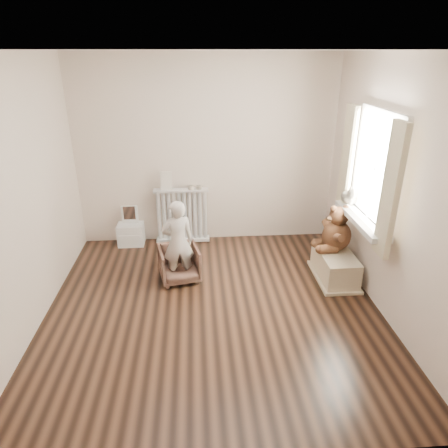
{
  "coord_description": "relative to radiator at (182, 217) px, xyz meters",
  "views": [
    {
      "loc": [
        -0.15,
        -3.66,
        2.6
      ],
      "look_at": [
        0.15,
        0.45,
        0.8
      ],
      "focal_mm": 32.0,
      "sensor_mm": 36.0,
      "label": 1
    }
  ],
  "objects": [
    {
      "name": "floor",
      "position": [
        0.37,
        -1.68,
        -0.39
      ],
      "size": [
        3.6,
        3.6,
        0.01
      ],
      "primitive_type": "cube",
      "color": "black",
      "rests_on": "ground"
    },
    {
      "name": "back_wall",
      "position": [
        0.37,
        0.12,
        0.91
      ],
      "size": [
        3.6,
        0.02,
        2.6
      ],
      "primitive_type": "cube",
      "color": "beige",
      "rests_on": "ground"
    },
    {
      "name": "curtain_left",
      "position": [
        2.02,
        -1.95,
        1.0
      ],
      "size": [
        0.06,
        0.26,
        1.3
      ],
      "primitive_type": "cube",
      "color": "beige",
      "rests_on": "right_wall"
    },
    {
      "name": "child",
      "position": [
        -0.02,
        -1.11,
        0.14
      ],
      "size": [
        0.42,
        0.32,
        1.03
      ],
      "primitive_type": "imported",
      "rotation": [
        0.0,
        0.0,
        3.35
      ],
      "color": "beige",
      "rests_on": "armchair"
    },
    {
      "name": "toy_vanity",
      "position": [
        -0.75,
        -0.03,
        -0.11
      ],
      "size": [
        0.37,
        0.26,
        0.58
      ],
      "primitive_type": "cube",
      "color": "silver",
      "rests_on": "floor"
    },
    {
      "name": "tin_a",
      "position": [
        0.14,
        0.0,
        0.45
      ],
      "size": [
        0.09,
        0.09,
        0.05
      ],
      "primitive_type": "cylinder",
      "color": "#A59E8C",
      "rests_on": "radiator"
    },
    {
      "name": "ceiling",
      "position": [
        0.37,
        -1.68,
        2.21
      ],
      "size": [
        3.6,
        3.6,
        0.01
      ],
      "primitive_type": "cube",
      "color": "white",
      "rests_on": "ground"
    },
    {
      "name": "toy_bench",
      "position": [
        1.89,
        -1.17,
        -0.19
      ],
      "size": [
        0.39,
        0.74,
        0.35
      ],
      "primitive_type": "cube",
      "color": "beige",
      "rests_on": "floor"
    },
    {
      "name": "right_wall",
      "position": [
        2.17,
        -1.68,
        0.91
      ],
      "size": [
        0.02,
        3.6,
        2.6
      ],
      "primitive_type": "cube",
      "color": "beige",
      "rests_on": "ground"
    },
    {
      "name": "front_wall",
      "position": [
        0.37,
        -3.48,
        0.91
      ],
      "size": [
        3.6,
        0.02,
        2.6
      ],
      "primitive_type": "cube",
      "color": "beige",
      "rests_on": "ground"
    },
    {
      "name": "radiator",
      "position": [
        0.0,
        0.0,
        0.0
      ],
      "size": [
        0.77,
        0.15,
        0.81
      ],
      "primitive_type": "cube",
      "color": "silver",
      "rests_on": "floor"
    },
    {
      "name": "left_wall",
      "position": [
        -1.43,
        -1.68,
        0.91
      ],
      "size": [
        0.02,
        3.6,
        2.6
      ],
      "primitive_type": "cube",
      "color": "beige",
      "rests_on": "ground"
    },
    {
      "name": "teddy_bear",
      "position": [
        1.9,
        -1.07,
        0.28
      ],
      "size": [
        0.48,
        0.38,
        0.56
      ],
      "primitive_type": null,
      "rotation": [
        0.0,
        0.0,
        0.06
      ],
      "color": "#3D2313",
      "rests_on": "toy_bench"
    },
    {
      "name": "plush_cat",
      "position": [
        2.03,
        -0.98,
        0.61
      ],
      "size": [
        0.24,
        0.32,
        0.25
      ],
      "primitive_type": null,
      "rotation": [
        0.0,
        0.0,
        0.2
      ],
      "color": "slate",
      "rests_on": "window_sill"
    },
    {
      "name": "curtain_right",
      "position": [
        2.02,
        -0.81,
        1.0
      ],
      "size": [
        0.06,
        0.26,
        1.3
      ],
      "primitive_type": "cube",
      "color": "beige",
      "rests_on": "right_wall"
    },
    {
      "name": "paper_doll",
      "position": [
        -0.2,
        0.0,
        0.55
      ],
      "size": [
        0.16,
        0.01,
        0.26
      ],
      "primitive_type": "cube",
      "color": "beige",
      "rests_on": "radiator"
    },
    {
      "name": "window_sill",
      "position": [
        2.04,
        -1.38,
        0.48
      ],
      "size": [
        0.22,
        1.1,
        0.06
      ],
      "primitive_type": "cube",
      "color": "silver",
      "rests_on": "right_wall"
    },
    {
      "name": "window",
      "position": [
        2.13,
        -1.38,
        1.06
      ],
      "size": [
        0.03,
        0.9,
        1.1
      ],
      "primitive_type": "cube",
      "color": "white",
      "rests_on": "right_wall"
    },
    {
      "name": "armchair",
      "position": [
        -0.02,
        -1.06,
        -0.17
      ],
      "size": [
        0.55,
        0.56,
        0.43
      ],
      "primitive_type": "imported",
      "rotation": [
        0.0,
        0.0,
        0.21
      ],
      "color": "brown",
      "rests_on": "floor"
    },
    {
      "name": "tin_b",
      "position": [
        0.25,
        0.0,
        0.45
      ],
      "size": [
        0.08,
        0.08,
        0.05
      ],
      "primitive_type": "cylinder",
      "color": "#A59E8C",
      "rests_on": "radiator"
    }
  ]
}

